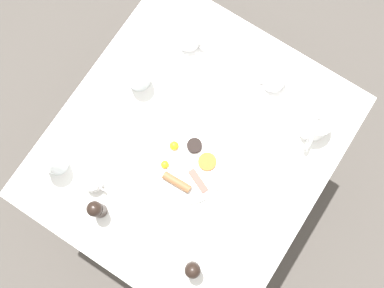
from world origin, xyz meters
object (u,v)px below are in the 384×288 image
object	(u,v)px
teapot_near	(315,122)
napkin_folded	(106,111)
fork_by_plate	(217,90)
knife_by_plate	(245,235)
breakfast_plate	(185,164)
water_glass_tall	(51,160)
pepper_grinder	(97,210)
teacup_with_saucer_right	(189,40)
teacup_with_saucer_left	(273,81)
spoon_for_tea	(258,168)
creamer_jug	(93,183)
water_glass_short	(137,74)
salt_grinder	(193,270)

from	to	relation	value
teapot_near	napkin_folded	size ratio (longest dim) A/B	1.05
fork_by_plate	knife_by_plate	world-z (taller)	same
breakfast_plate	napkin_folded	bearing A→B (deg)	179.03
teapot_near	fork_by_plate	bearing A→B (deg)	87.52
water_glass_tall	pepper_grinder	world-z (taller)	water_glass_tall
teacup_with_saucer_right	knife_by_plate	distance (m)	0.71
breakfast_plate	teacup_with_saucer_left	world-z (taller)	teacup_with_saucer_left
teacup_with_saucer_right	fork_by_plate	distance (m)	0.21
spoon_for_tea	water_glass_tall	bearing A→B (deg)	-148.17
teapot_near	teacup_with_saucer_left	xyz separation A→B (m)	(-0.19, 0.06, -0.02)
breakfast_plate	teacup_with_saucer_right	world-z (taller)	teacup_with_saucer_right
creamer_jug	teacup_with_saucer_left	bearing A→B (deg)	63.28
breakfast_plate	water_glass_short	distance (m)	0.35
water_glass_tall	knife_by_plate	bearing A→B (deg)	12.26
water_glass_short	fork_by_plate	size ratio (longest dim) A/B	0.80
teacup_with_saucer_right	breakfast_plate	bearing A→B (deg)	-58.57
teacup_with_saucer_right	creamer_jug	xyz separation A→B (m)	(0.01, -0.60, 0.00)
breakfast_plate	creamer_jug	xyz separation A→B (m)	(-0.22, -0.23, 0.02)
napkin_folded	spoon_for_tea	distance (m)	0.56
teacup_with_saucer_left	spoon_for_tea	world-z (taller)	teacup_with_saucer_left
teapot_near	salt_grinder	bearing A→B (deg)	158.36
knife_by_plate	spoon_for_tea	xyz separation A→B (m)	(-0.08, 0.22, 0.00)
creamer_jug	water_glass_tall	bearing A→B (deg)	-175.06
spoon_for_tea	pepper_grinder	bearing A→B (deg)	-131.71
pepper_grinder	water_glass_short	bearing A→B (deg)	108.33
knife_by_plate	spoon_for_tea	size ratio (longest dim) A/B	1.74
breakfast_plate	knife_by_plate	world-z (taller)	breakfast_plate
salt_grinder	knife_by_plate	world-z (taller)	salt_grinder
teacup_with_saucer_left	fork_by_plate	size ratio (longest dim) A/B	0.79
salt_grinder	knife_by_plate	bearing A→B (deg)	64.33
teacup_with_saucer_left	fork_by_plate	bearing A→B (deg)	-139.33
teapot_near	creamer_jug	size ratio (longest dim) A/B	2.42
teacup_with_saucer_left	pepper_grinder	bearing A→B (deg)	-109.84
teapot_near	teacup_with_saucer_right	size ratio (longest dim) A/B	1.51
teapot_near	salt_grinder	xyz separation A→B (m)	(-0.09, -0.63, 0.01)
spoon_for_tea	teacup_with_saucer_right	bearing A→B (deg)	150.15
teacup_with_saucer_left	teapot_near	bearing A→B (deg)	-17.35
teapot_near	fork_by_plate	distance (m)	0.36
salt_grinder	spoon_for_tea	size ratio (longest dim) A/B	0.97
teacup_with_saucer_left	creamer_jug	distance (m)	0.71
teacup_with_saucer_right	spoon_for_tea	size ratio (longest dim) A/B	1.04
teacup_with_saucer_right	pepper_grinder	bearing A→B (deg)	-83.21
breakfast_plate	teacup_with_saucer_right	size ratio (longest dim) A/B	2.11
creamer_jug	pepper_grinder	xyz separation A→B (m)	(0.07, -0.06, 0.04)
teapot_near	breakfast_plate	bearing A→B (deg)	126.22
breakfast_plate	teacup_with_saucer_left	xyz separation A→B (m)	(0.10, 0.41, 0.02)
teacup_with_saucer_left	breakfast_plate	bearing A→B (deg)	-103.65
creamer_jug	spoon_for_tea	size ratio (longest dim) A/B	0.65
teapot_near	pepper_grinder	bearing A→B (deg)	131.22
water_glass_tall	pepper_grinder	bearing A→B (deg)	-13.08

